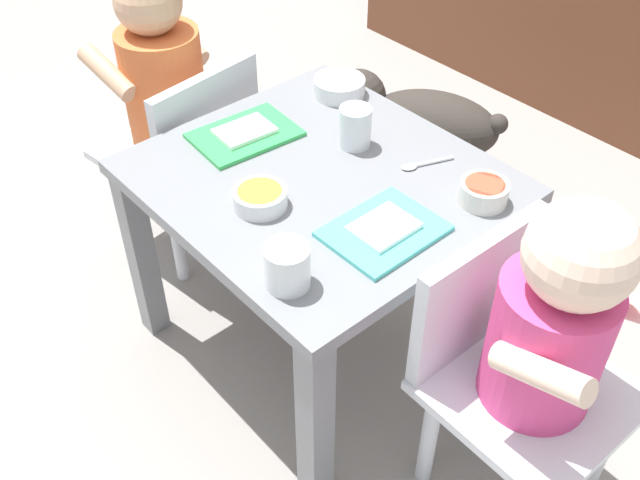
{
  "coord_description": "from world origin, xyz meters",
  "views": [
    {
      "loc": [
        0.77,
        -0.67,
        1.17
      ],
      "look_at": [
        0.0,
        0.0,
        0.28
      ],
      "focal_mm": 41.11,
      "sensor_mm": 36.0,
      "label": 1
    }
  ],
  "objects_px": {
    "water_cup_left": "(355,129)",
    "dining_table": "(320,208)",
    "veggie_bowl_near": "(484,192)",
    "seated_child_left": "(168,93)",
    "spoon_by_left_tray": "(422,164)",
    "seated_child_right": "(544,329)",
    "dog": "(415,120)",
    "veggie_bowl_far": "(339,86)",
    "water_cup_right": "(287,268)",
    "food_tray_left": "(245,134)",
    "food_tray_right": "(384,230)",
    "cereal_bowl_right_side": "(260,198)"
  },
  "relations": [
    {
      "from": "water_cup_left",
      "to": "dining_table",
      "type": "bearing_deg",
      "value": -75.01
    },
    {
      "from": "dining_table",
      "to": "veggie_bowl_near",
      "type": "relative_size",
      "value": 7.29
    },
    {
      "from": "dining_table",
      "to": "seated_child_left",
      "type": "height_order",
      "value": "seated_child_left"
    },
    {
      "from": "seated_child_left",
      "to": "spoon_by_left_tray",
      "type": "height_order",
      "value": "seated_child_left"
    },
    {
      "from": "veggie_bowl_near",
      "to": "seated_child_right",
      "type": "bearing_deg",
      "value": -29.4
    },
    {
      "from": "dog",
      "to": "veggie_bowl_near",
      "type": "bearing_deg",
      "value": -38.56
    },
    {
      "from": "dining_table",
      "to": "veggie_bowl_far",
      "type": "xyz_separation_m",
      "value": [
        -0.18,
        0.21,
        0.09
      ]
    },
    {
      "from": "seated_child_left",
      "to": "water_cup_right",
      "type": "bearing_deg",
      "value": -16.53
    },
    {
      "from": "dining_table",
      "to": "water_cup_left",
      "type": "xyz_separation_m",
      "value": [
        -0.03,
        0.11,
        0.11
      ]
    },
    {
      "from": "dining_table",
      "to": "food_tray_left",
      "type": "xyz_separation_m",
      "value": [
        -0.18,
        -0.03,
        0.08
      ]
    },
    {
      "from": "veggie_bowl_far",
      "to": "food_tray_right",
      "type": "bearing_deg",
      "value": -32.94
    },
    {
      "from": "water_cup_left",
      "to": "spoon_by_left_tray",
      "type": "xyz_separation_m",
      "value": [
        0.13,
        0.04,
        -0.03
      ]
    },
    {
      "from": "water_cup_right",
      "to": "veggie_bowl_far",
      "type": "distance_m",
      "value": 0.54
    },
    {
      "from": "dog",
      "to": "water_cup_left",
      "type": "distance_m",
      "value": 0.56
    },
    {
      "from": "seated_child_right",
      "to": "water_cup_right",
      "type": "height_order",
      "value": "seated_child_right"
    },
    {
      "from": "cereal_bowl_right_side",
      "to": "seated_child_left",
      "type": "bearing_deg",
      "value": 167.05
    },
    {
      "from": "water_cup_right",
      "to": "cereal_bowl_right_side",
      "type": "xyz_separation_m",
      "value": [
        -0.17,
        0.08,
        -0.01
      ]
    },
    {
      "from": "seated_child_left",
      "to": "water_cup_right",
      "type": "height_order",
      "value": "seated_child_left"
    },
    {
      "from": "water_cup_right",
      "to": "spoon_by_left_tray",
      "type": "xyz_separation_m",
      "value": [
        -0.07,
        0.36,
        -0.03
      ]
    },
    {
      "from": "dog",
      "to": "water_cup_left",
      "type": "relative_size",
      "value": 5.75
    },
    {
      "from": "food_tray_right",
      "to": "cereal_bowl_right_side",
      "type": "height_order",
      "value": "cereal_bowl_right_side"
    },
    {
      "from": "food_tray_left",
      "to": "water_cup_left",
      "type": "distance_m",
      "value": 0.2
    },
    {
      "from": "water_cup_right",
      "to": "cereal_bowl_right_side",
      "type": "height_order",
      "value": "water_cup_right"
    },
    {
      "from": "seated_child_left",
      "to": "food_tray_right",
      "type": "height_order",
      "value": "seated_child_left"
    },
    {
      "from": "seated_child_left",
      "to": "veggie_bowl_near",
      "type": "distance_m",
      "value": 0.71
    },
    {
      "from": "seated_child_right",
      "to": "water_cup_left",
      "type": "xyz_separation_m",
      "value": [
        -0.48,
        0.08,
        0.07
      ]
    },
    {
      "from": "water_cup_left",
      "to": "cereal_bowl_right_side",
      "type": "distance_m",
      "value": 0.24
    },
    {
      "from": "dog",
      "to": "cereal_bowl_right_side",
      "type": "xyz_separation_m",
      "value": [
        0.26,
        -0.67,
        0.25
      ]
    },
    {
      "from": "cereal_bowl_right_side",
      "to": "dog",
      "type": "bearing_deg",
      "value": 111.1
    },
    {
      "from": "food_tray_right",
      "to": "water_cup_left",
      "type": "relative_size",
      "value": 2.38
    },
    {
      "from": "seated_child_left",
      "to": "water_cup_right",
      "type": "relative_size",
      "value": 9.74
    },
    {
      "from": "spoon_by_left_tray",
      "to": "seated_child_right",
      "type": "bearing_deg",
      "value": -19.35
    },
    {
      "from": "dog",
      "to": "spoon_by_left_tray",
      "type": "relative_size",
      "value": 4.42
    },
    {
      "from": "veggie_bowl_far",
      "to": "seated_child_right",
      "type": "bearing_deg",
      "value": -15.88
    },
    {
      "from": "seated_child_right",
      "to": "veggie_bowl_near",
      "type": "distance_m",
      "value": 0.26
    },
    {
      "from": "seated_child_right",
      "to": "water_cup_right",
      "type": "xyz_separation_m",
      "value": [
        -0.28,
        -0.24,
        0.06
      ]
    },
    {
      "from": "veggie_bowl_far",
      "to": "cereal_bowl_right_side",
      "type": "bearing_deg",
      "value": -61.87
    },
    {
      "from": "seated_child_right",
      "to": "food_tray_right",
      "type": "bearing_deg",
      "value": -168.86
    },
    {
      "from": "dog",
      "to": "food_tray_left",
      "type": "height_order",
      "value": "food_tray_left"
    },
    {
      "from": "seated_child_left",
      "to": "seated_child_right",
      "type": "height_order",
      "value": "seated_child_left"
    },
    {
      "from": "food_tray_left",
      "to": "food_tray_right",
      "type": "relative_size",
      "value": 1.1
    },
    {
      "from": "veggie_bowl_near",
      "to": "water_cup_right",
      "type": "bearing_deg",
      "value": -99.69
    },
    {
      "from": "cereal_bowl_right_side",
      "to": "dining_table",
      "type": "bearing_deg",
      "value": 90.28
    },
    {
      "from": "water_cup_left",
      "to": "veggie_bowl_far",
      "type": "relative_size",
      "value": 0.73
    },
    {
      "from": "dining_table",
      "to": "veggie_bowl_far",
      "type": "height_order",
      "value": "veggie_bowl_far"
    },
    {
      "from": "spoon_by_left_tray",
      "to": "dog",
      "type": "bearing_deg",
      "value": 132.33
    },
    {
      "from": "water_cup_right",
      "to": "seated_child_right",
      "type": "bearing_deg",
      "value": 39.87
    },
    {
      "from": "seated_child_left",
      "to": "dining_table",
      "type": "bearing_deg",
      "value": 3.15
    },
    {
      "from": "food_tray_right",
      "to": "dog",
      "type": "bearing_deg",
      "value": 127.7
    },
    {
      "from": "seated_child_left",
      "to": "veggie_bowl_far",
      "type": "relative_size",
      "value": 6.45
    }
  ]
}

